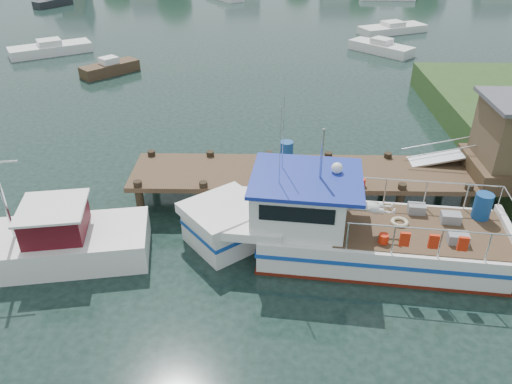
{
  "coord_description": "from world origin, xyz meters",
  "views": [
    {
      "loc": [
        -0.67,
        -17.61,
        10.89
      ],
      "look_at": [
        -1.0,
        -1.5,
        1.3
      ],
      "focal_mm": 35.0,
      "sensor_mm": 36.0,
      "label": 1
    }
  ],
  "objects_px": {
    "dock": "(449,154)",
    "moored_a": "(50,49)",
    "moored_rowboat": "(110,68)",
    "moored_b": "(381,47)",
    "work_boat": "(32,244)",
    "lobster_boat": "(339,228)",
    "moored_c": "(392,28)",
    "moored_e": "(53,2)"
  },
  "relations": [
    {
      "from": "dock",
      "to": "moored_e",
      "type": "distance_m",
      "value": 52.44
    },
    {
      "from": "dock",
      "to": "work_boat",
      "type": "relative_size",
      "value": 1.95
    },
    {
      "from": "dock",
      "to": "moored_a",
      "type": "distance_m",
      "value": 32.87
    },
    {
      "from": "dock",
      "to": "lobster_boat",
      "type": "height_order",
      "value": "lobster_boat"
    },
    {
      "from": "dock",
      "to": "moored_c",
      "type": "xyz_separation_m",
      "value": [
        4.43,
        29.8,
        -1.87
      ]
    },
    {
      "from": "lobster_boat",
      "to": "moored_c",
      "type": "distance_m",
      "value": 34.44
    },
    {
      "from": "moored_a",
      "to": "moored_e",
      "type": "height_order",
      "value": "moored_e"
    },
    {
      "from": "work_boat",
      "to": "moored_a",
      "type": "relative_size",
      "value": 1.34
    },
    {
      "from": "work_boat",
      "to": "moored_c",
      "type": "height_order",
      "value": "work_boat"
    },
    {
      "from": "lobster_boat",
      "to": "moored_a",
      "type": "height_order",
      "value": "lobster_boat"
    },
    {
      "from": "work_boat",
      "to": "moored_b",
      "type": "relative_size",
      "value": 1.71
    },
    {
      "from": "dock",
      "to": "work_boat",
      "type": "xyz_separation_m",
      "value": [
        -15.1,
        -4.12,
        -1.54
      ]
    },
    {
      "from": "lobster_boat",
      "to": "moored_b",
      "type": "height_order",
      "value": "lobster_boat"
    },
    {
      "from": "moored_b",
      "to": "moored_c",
      "type": "height_order",
      "value": "moored_b"
    },
    {
      "from": "work_boat",
      "to": "lobster_boat",
      "type": "bearing_deg",
      "value": -5.61
    },
    {
      "from": "dock",
      "to": "moored_b",
      "type": "relative_size",
      "value": 3.33
    },
    {
      "from": "work_boat",
      "to": "moored_a",
      "type": "distance_m",
      "value": 27.7
    },
    {
      "from": "lobster_boat",
      "to": "moored_e",
      "type": "height_order",
      "value": "lobster_boat"
    },
    {
      "from": "moored_b",
      "to": "moored_e",
      "type": "height_order",
      "value": "moored_e"
    },
    {
      "from": "work_boat",
      "to": "moored_c",
      "type": "bearing_deg",
      "value": 50.69
    },
    {
      "from": "moored_a",
      "to": "dock",
      "type": "bearing_deg",
      "value": -53.15
    },
    {
      "from": "moored_c",
      "to": "moored_e",
      "type": "bearing_deg",
      "value": 147.59
    },
    {
      "from": "lobster_boat",
      "to": "work_boat",
      "type": "relative_size",
      "value": 1.36
    },
    {
      "from": "dock",
      "to": "moored_c",
      "type": "bearing_deg",
      "value": 81.54
    },
    {
      "from": "dock",
      "to": "moored_b",
      "type": "xyz_separation_m",
      "value": [
        2.03,
        22.88,
        -1.82
      ]
    },
    {
      "from": "dock",
      "to": "work_boat",
      "type": "distance_m",
      "value": 15.72
    },
    {
      "from": "lobster_boat",
      "to": "moored_a",
      "type": "xyz_separation_m",
      "value": [
        -19.78,
        25.4,
        -0.59
      ]
    },
    {
      "from": "moored_rowboat",
      "to": "moored_b",
      "type": "distance_m",
      "value": 21.11
    },
    {
      "from": "work_boat",
      "to": "moored_rowboat",
      "type": "relative_size",
      "value": 2.2
    },
    {
      "from": "moored_b",
      "to": "work_boat",
      "type": "bearing_deg",
      "value": -113.73
    },
    {
      "from": "work_boat",
      "to": "moored_b",
      "type": "height_order",
      "value": "work_boat"
    },
    {
      "from": "moored_rowboat",
      "to": "moored_e",
      "type": "xyz_separation_m",
      "value": [
        -13.38,
        24.91,
        0.01
      ]
    },
    {
      "from": "dock",
      "to": "work_boat",
      "type": "height_order",
      "value": "dock"
    },
    {
      "from": "moored_e",
      "to": "lobster_boat",
      "type": "bearing_deg",
      "value": -34.7
    },
    {
      "from": "dock",
      "to": "moored_a",
      "type": "relative_size",
      "value": 2.61
    },
    {
      "from": "moored_rowboat",
      "to": "moored_a",
      "type": "bearing_deg",
      "value": 125.39
    },
    {
      "from": "moored_a",
      "to": "moored_b",
      "type": "height_order",
      "value": "moored_b"
    },
    {
      "from": "dock",
      "to": "moored_rowboat",
      "type": "bearing_deg",
      "value": 137.17
    },
    {
      "from": "dock",
      "to": "moored_b",
      "type": "height_order",
      "value": "dock"
    },
    {
      "from": "dock",
      "to": "moored_a",
      "type": "height_order",
      "value": "dock"
    },
    {
      "from": "lobster_boat",
      "to": "work_boat",
      "type": "distance_m",
      "value": 10.52
    },
    {
      "from": "moored_b",
      "to": "moored_c",
      "type": "distance_m",
      "value": 7.33
    }
  ]
}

